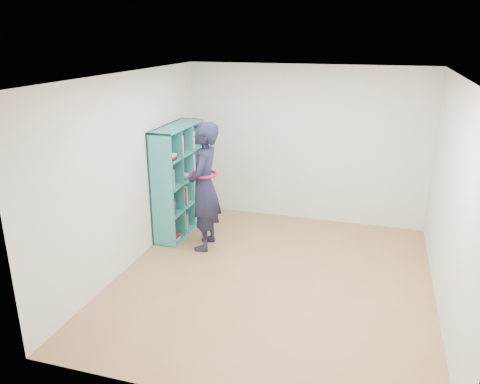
% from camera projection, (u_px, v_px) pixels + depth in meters
% --- Properties ---
extents(floor, '(4.50, 4.50, 0.00)m').
position_uv_depth(floor, '(273.00, 279.00, 6.14)').
color(floor, olive).
rests_on(floor, ground).
extents(ceiling, '(4.50, 4.50, 0.00)m').
position_uv_depth(ceiling, '(278.00, 76.00, 5.30)').
color(ceiling, white).
rests_on(ceiling, wall_back).
extents(wall_left, '(0.02, 4.50, 2.60)m').
position_uv_depth(wall_left, '(130.00, 172.00, 6.26)').
color(wall_left, silver).
rests_on(wall_left, floor).
extents(wall_right, '(0.02, 4.50, 2.60)m').
position_uv_depth(wall_right, '(452.00, 201.00, 5.17)').
color(wall_right, silver).
rests_on(wall_right, floor).
extents(wall_back, '(4.00, 0.02, 2.60)m').
position_uv_depth(wall_back, '(305.00, 145.00, 7.76)').
color(wall_back, silver).
rests_on(wall_back, floor).
extents(wall_front, '(4.00, 0.02, 2.60)m').
position_uv_depth(wall_front, '(213.00, 270.00, 3.68)').
color(wall_front, silver).
rests_on(wall_front, floor).
extents(bookshelf, '(0.38, 1.30, 1.73)m').
position_uv_depth(bookshelf, '(177.00, 182.00, 7.39)').
color(bookshelf, teal).
rests_on(bookshelf, floor).
extents(person, '(0.52, 0.73, 1.90)m').
position_uv_depth(person, '(204.00, 187.00, 6.77)').
color(person, black).
rests_on(person, floor).
extents(smartphone, '(0.04, 0.10, 0.12)m').
position_uv_depth(smartphone, '(195.00, 176.00, 6.84)').
color(smartphone, silver).
rests_on(smartphone, person).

